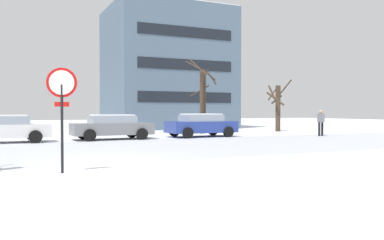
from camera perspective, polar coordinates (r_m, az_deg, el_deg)
The scene contains 11 objects.
ground_plane at distance 13.44m, azimuth -12.77°, elevation -5.55°, with size 120.00×120.00×0.00m, color white.
road_surface at distance 17.05m, azimuth -15.45°, elevation -4.11°, with size 80.00×9.40×0.00m.
stop_sign at distance 10.95m, azimuth -17.64°, elevation 2.77°, with size 0.74×0.19×2.69m.
parked_car_white at distance 22.35m, azimuth -24.81°, elevation -1.07°, with size 4.45×2.12×1.39m.
parked_car_gray at distance 23.15m, azimuth -11.05°, elevation -0.90°, with size 4.41×2.10×1.39m.
parked_car_blue at distance 25.06m, azimuth 1.27°, elevation -0.67°, with size 4.22×2.20×1.42m.
pedestrian_crossing at distance 27.16m, azimuth 17.46°, elevation -0.10°, with size 0.51×0.43×1.65m.
tree_far_right at distance 29.14m, azimuth 1.75°, elevation 2.99°, with size 2.29×1.65×5.12m.
tree_far_mid at distance 32.33m, azimuth 11.81°, elevation 1.93°, with size 2.05×2.03×4.03m.
tree_far_left at distance 28.65m, azimuth 1.32°, elevation 2.78°, with size 1.83×1.84×5.19m.
building_far_right at distance 38.57m, azimuth -3.44°, elevation 7.11°, with size 10.72×8.69×11.01m.
Camera 1 is at (-2.86, -13.03, 1.59)m, focal length 38.38 mm.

